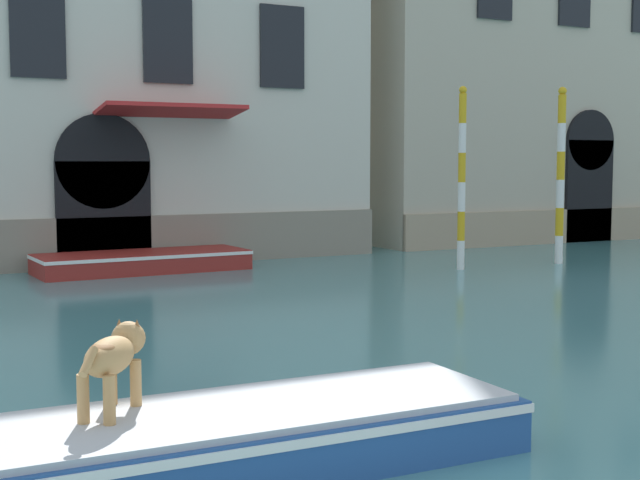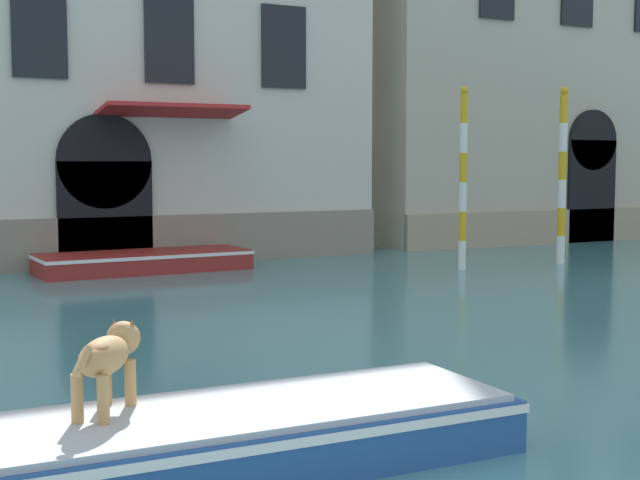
{
  "view_description": "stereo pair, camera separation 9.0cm",
  "coord_description": "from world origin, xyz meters",
  "px_view_note": "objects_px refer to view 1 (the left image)",
  "views": [
    {
      "loc": [
        -5.18,
        -1.54,
        2.65
      ],
      "look_at": [
        2.34,
        13.0,
        1.2
      ],
      "focal_mm": 50.0,
      "sensor_mm": 36.0,
      "label": 1
    },
    {
      "loc": [
        -5.1,
        -1.58,
        2.65
      ],
      "look_at": [
        2.34,
        13.0,
        1.2
      ],
      "focal_mm": 50.0,
      "sensor_mm": 36.0,
      "label": 2
    }
  ],
  "objects_px": {
    "dog_on_deck": "(113,356)",
    "mooring_pole_1": "(462,178)",
    "boat_moored_near_palazzo": "(143,261)",
    "mooring_pole_0": "(561,175)",
    "boat_foreground": "(159,447)"
  },
  "relations": [
    {
      "from": "boat_foreground",
      "to": "boat_moored_near_palazzo",
      "type": "height_order",
      "value": "boat_foreground"
    },
    {
      "from": "dog_on_deck",
      "to": "mooring_pole_0",
      "type": "relative_size",
      "value": 0.21
    },
    {
      "from": "boat_foreground",
      "to": "mooring_pole_0",
      "type": "xyz_separation_m",
      "value": [
        13.97,
        10.58,
        2.01
      ]
    },
    {
      "from": "boat_moored_near_palazzo",
      "to": "mooring_pole_1",
      "type": "relative_size",
      "value": 1.14
    },
    {
      "from": "mooring_pole_1",
      "to": "mooring_pole_0",
      "type": "bearing_deg",
      "value": -2.17
    },
    {
      "from": "boat_foreground",
      "to": "boat_moored_near_palazzo",
      "type": "distance_m",
      "value": 14.41
    },
    {
      "from": "dog_on_deck",
      "to": "mooring_pole_1",
      "type": "height_order",
      "value": "mooring_pole_1"
    },
    {
      "from": "dog_on_deck",
      "to": "mooring_pole_1",
      "type": "xyz_separation_m",
      "value": [
        11.2,
        10.34,
        1.23
      ]
    },
    {
      "from": "boat_foreground",
      "to": "boat_moored_near_palazzo",
      "type": "xyz_separation_m",
      "value": [
        3.87,
        13.88,
        -0.03
      ]
    },
    {
      "from": "boat_moored_near_palazzo",
      "to": "mooring_pole_0",
      "type": "distance_m",
      "value": 10.82
    },
    {
      "from": "mooring_pole_1",
      "to": "boat_foreground",
      "type": "bearing_deg",
      "value": -135.61
    },
    {
      "from": "boat_foreground",
      "to": "mooring_pole_1",
      "type": "bearing_deg",
      "value": 45.19
    },
    {
      "from": "dog_on_deck",
      "to": "mooring_pole_1",
      "type": "bearing_deg",
      "value": -10.14
    },
    {
      "from": "dog_on_deck",
      "to": "boat_foreground",
      "type": "bearing_deg",
      "value": -105.04
    },
    {
      "from": "dog_on_deck",
      "to": "boat_moored_near_palazzo",
      "type": "height_order",
      "value": "dog_on_deck"
    }
  ]
}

